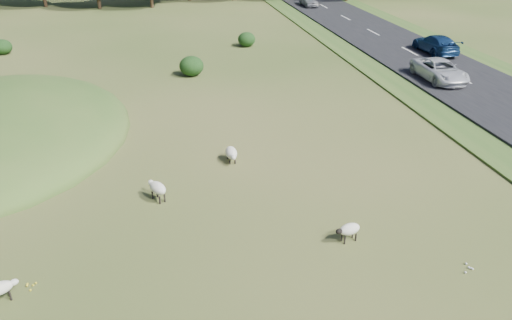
{
  "coord_description": "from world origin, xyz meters",
  "views": [
    {
      "loc": [
        -2.12,
        -16.34,
        11.35
      ],
      "look_at": [
        2.0,
        4.0,
        1.0
      ],
      "focal_mm": 35.0,
      "sensor_mm": 36.0,
      "label": 1
    }
  ],
  "objects_px": {
    "sheep_0": "(349,229)",
    "car_2": "(436,44)",
    "sheep_1": "(231,153)",
    "sheep_3": "(157,188)",
    "car_5": "(440,70)",
    "car_4": "(309,0)",
    "sheep_2": "(0,288)"
  },
  "relations": [
    {
      "from": "sheep_0",
      "to": "car_2",
      "type": "relative_size",
      "value": 0.21
    },
    {
      "from": "sheep_2",
      "to": "car_2",
      "type": "relative_size",
      "value": 0.2
    },
    {
      "from": "sheep_3",
      "to": "car_5",
      "type": "distance_m",
      "value": 24.35
    },
    {
      "from": "sheep_2",
      "to": "sheep_0",
      "type": "bearing_deg",
      "value": -19.79
    },
    {
      "from": "sheep_1",
      "to": "car_5",
      "type": "height_order",
      "value": "car_5"
    },
    {
      "from": "car_4",
      "to": "car_5",
      "type": "xyz_separation_m",
      "value": [
        0.0,
        -32.92,
        -0.01
      ]
    },
    {
      "from": "sheep_0",
      "to": "sheep_3",
      "type": "distance_m",
      "value": 8.39
    },
    {
      "from": "sheep_0",
      "to": "car_2",
      "type": "distance_m",
      "value": 30.24
    },
    {
      "from": "sheep_1",
      "to": "sheep_3",
      "type": "distance_m",
      "value": 4.85
    },
    {
      "from": "sheep_1",
      "to": "car_2",
      "type": "xyz_separation_m",
      "value": [
        20.75,
        17.09,
        0.55
      ]
    },
    {
      "from": "sheep_0",
      "to": "sheep_1",
      "type": "relative_size",
      "value": 0.84
    },
    {
      "from": "sheep_2",
      "to": "car_4",
      "type": "xyz_separation_m",
      "value": [
        25.8,
        51.2,
        0.46
      ]
    },
    {
      "from": "sheep_3",
      "to": "car_4",
      "type": "xyz_separation_m",
      "value": [
        20.69,
        45.76,
        0.37
      ]
    },
    {
      "from": "sheep_2",
      "to": "car_5",
      "type": "height_order",
      "value": "car_5"
    },
    {
      "from": "sheep_0",
      "to": "car_5",
      "type": "xyz_separation_m",
      "value": [
        13.63,
        17.38,
        0.45
      ]
    },
    {
      "from": "car_2",
      "to": "sheep_3",
      "type": "bearing_deg",
      "value": 39.48
    },
    {
      "from": "sheep_3",
      "to": "car_5",
      "type": "xyz_separation_m",
      "value": [
        20.69,
        12.84,
        0.37
      ]
    },
    {
      "from": "sheep_3",
      "to": "car_2",
      "type": "xyz_separation_m",
      "value": [
        24.49,
        20.18,
        0.41
      ]
    },
    {
      "from": "sheep_0",
      "to": "sheep_2",
      "type": "xyz_separation_m",
      "value": [
        -12.18,
        -0.9,
        -0.01
      ]
    },
    {
      "from": "sheep_1",
      "to": "sheep_3",
      "type": "relative_size",
      "value": 1.05
    },
    {
      "from": "sheep_2",
      "to": "sheep_1",
      "type": "bearing_deg",
      "value": 19.9
    },
    {
      "from": "sheep_1",
      "to": "sheep_2",
      "type": "relative_size",
      "value": 1.21
    },
    {
      "from": "sheep_0",
      "to": "car_4",
      "type": "xyz_separation_m",
      "value": [
        13.63,
        50.3,
        0.46
      ]
    },
    {
      "from": "sheep_3",
      "to": "car_2",
      "type": "relative_size",
      "value": 0.23
    },
    {
      "from": "car_5",
      "to": "sheep_1",
      "type": "bearing_deg",
      "value": -150.08
    },
    {
      "from": "car_2",
      "to": "car_4",
      "type": "distance_m",
      "value": 25.86
    },
    {
      "from": "sheep_1",
      "to": "car_4",
      "type": "xyz_separation_m",
      "value": [
        16.95,
        42.67,
        0.51
      ]
    },
    {
      "from": "sheep_0",
      "to": "car_4",
      "type": "bearing_deg",
      "value": -118.5
    },
    {
      "from": "sheep_3",
      "to": "car_2",
      "type": "distance_m",
      "value": 31.73
    },
    {
      "from": "sheep_1",
      "to": "car_5",
      "type": "xyz_separation_m",
      "value": [
        16.95,
        9.76,
        0.51
      ]
    },
    {
      "from": "car_5",
      "to": "car_4",
      "type": "bearing_deg",
      "value": 90.0
    },
    {
      "from": "sheep_2",
      "to": "car_4",
      "type": "relative_size",
      "value": 0.25
    }
  ]
}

